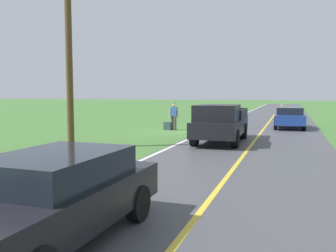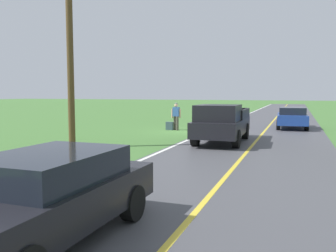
{
  "view_description": "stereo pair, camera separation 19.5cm",
  "coord_description": "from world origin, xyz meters",
  "views": [
    {
      "loc": [
        -6.13,
        21.1,
        2.35
      ],
      "look_at": [
        -1.85,
        8.53,
        1.13
      ],
      "focal_mm": 38.56,
      "sensor_mm": 36.0,
      "label": 1
    },
    {
      "loc": [
        -6.32,
        21.04,
        2.35
      ],
      "look_at": [
        -1.85,
        8.53,
        1.13
      ],
      "focal_mm": 38.56,
      "sensor_mm": 36.0,
      "label": 2
    }
  ],
  "objects": [
    {
      "name": "utility_pole_roadside",
      "position": [
        2.75,
        7.93,
        3.69
      ],
      "size": [
        0.28,
        0.28,
        7.37
      ],
      "primitive_type": "cylinder",
      "color": "brown",
      "rests_on": "ground"
    },
    {
      "name": "pickup_truck_passing",
      "position": [
        -3.0,
        4.26,
        0.97
      ],
      "size": [
        2.17,
        5.43,
        1.82
      ],
      "color": "black",
      "rests_on": "ground"
    },
    {
      "name": "sedan_ahead_same_lane",
      "position": [
        -2.66,
        16.5,
        0.75
      ],
      "size": [
        1.98,
        4.42,
        1.41
      ],
      "color": "black",
      "rests_on": "ground"
    },
    {
      "name": "lane_centre_line",
      "position": [
        -4.5,
        0.0,
        0.01
      ],
      "size": [
        0.14,
        117.6,
        0.0
      ],
      "primitive_type": "cube",
      "color": "gold",
      "rests_on": "ground"
    },
    {
      "name": "sedan_near_oncoming",
      "position": [
        -6.05,
        -4.28,
        0.75
      ],
      "size": [
        2.06,
        4.47,
        1.41
      ],
      "color": "navy",
      "rests_on": "ground"
    },
    {
      "name": "suitcase_carried",
      "position": [
        1.29,
        -0.54,
        0.26
      ],
      "size": [
        0.47,
        0.22,
        0.52
      ],
      "primitive_type": "cube",
      "rotation": [
        0.0,
        0.0,
        1.61
      ],
      "color": "#384C56",
      "rests_on": "ground"
    },
    {
      "name": "hitchhiker_walking",
      "position": [
        0.87,
        -0.64,
        0.98
      ],
      "size": [
        0.62,
        0.51,
        1.75
      ],
      "color": "#4C473D",
      "rests_on": "ground"
    },
    {
      "name": "lane_edge_line",
      "position": [
        -1.23,
        0.0,
        0.01
      ],
      "size": [
        0.16,
        117.6,
        0.0
      ],
      "primitive_type": "cube",
      "color": "silver",
      "rests_on": "ground"
    },
    {
      "name": "road_surface",
      "position": [
        -4.5,
        0.0,
        0.0
      ],
      "size": [
        6.89,
        120.0,
        0.0
      ],
      "primitive_type": "cube",
      "color": "#47474C",
      "rests_on": "ground"
    },
    {
      "name": "ground_plane",
      "position": [
        0.0,
        0.0,
        0.0
      ],
      "size": [
        200.0,
        200.0,
        0.0
      ],
      "primitive_type": "plane",
      "color": "#427033"
    }
  ]
}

